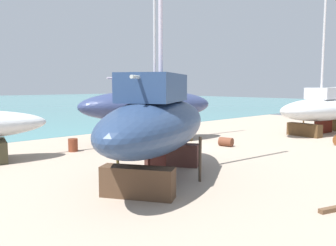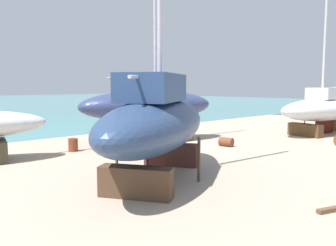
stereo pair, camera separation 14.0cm
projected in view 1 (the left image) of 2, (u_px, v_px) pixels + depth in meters
The scene contains 6 objects.
ground_plane at pixel (234, 155), 19.18m from camera, with size 51.78×51.78×0.00m, color tan.
sailboat_mid_port at pixel (325, 108), 27.69m from camera, with size 10.76×4.75×16.38m.
sailboat_large_starboard at pixel (148, 105), 23.65m from camera, with size 10.23×5.71×17.72m.
sailboat_far_slipway at pixel (157, 122), 14.03m from camera, with size 10.13×8.01×17.62m.
barrel_rust_far at pixel (73, 145), 20.21m from camera, with size 0.55×0.55×0.75m, color brown.
barrel_rust_near at pixel (226, 142), 21.97m from camera, with size 0.56×0.56×0.85m, color brown.
Camera 1 is at (-15.68, -15.34, 3.82)m, focal length 37.08 mm.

